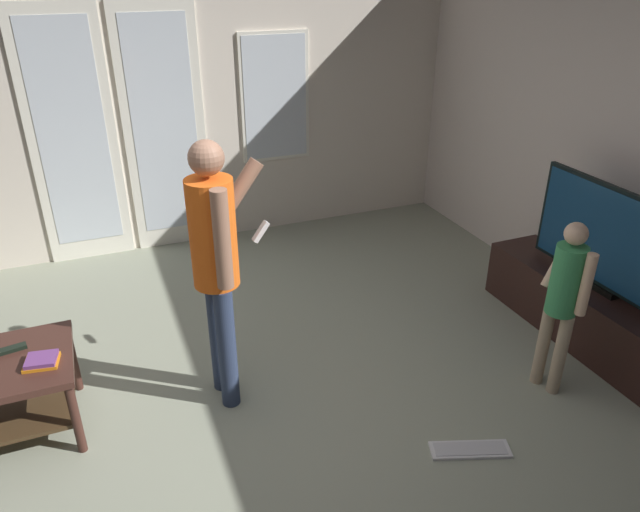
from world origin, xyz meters
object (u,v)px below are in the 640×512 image
Objects in this scene: person_adult at (217,255)px; person_child at (564,294)px; flat_screen_tv at (604,238)px; book_stack at (41,361)px; tv_remote_black at (10,350)px; tv_stand at (587,312)px; loose_keyboard at (470,450)px.

person_adult reaches higher than person_child.
person_child is at bearing -19.80° from person_adult.
flat_screen_tv is 3.50m from book_stack.
flat_screen_tv reaches higher than tv_remote_black.
flat_screen_tv is at bearing -19.19° from tv_remote_black.
person_adult reaches higher than tv_stand.
person_adult is at bearing -1.57° from book_stack.
book_stack reaches higher than tv_remote_black.
person_adult is at bearing 160.20° from person_child.
flat_screen_tv reaches higher than book_stack.
book_stack is (-3.47, 0.38, 0.29)m from tv_stand.
flat_screen_tv is 6.66× the size of tv_remote_black.
book_stack is (-2.09, 1.00, 0.49)m from loose_keyboard.
flat_screen_tv is at bearing -8.03° from person_adult.
book_stack is at bearing 173.73° from tv_stand.
tv_stand is 1.52m from loose_keyboard.
tv_stand is 0.83m from person_child.
tv_remote_black is at bearing 171.06° from tv_stand.
person_child is 2.96m from book_stack.
person_adult is at bearing 171.89° from tv_stand.
book_stack is (-2.87, 0.71, -0.17)m from person_child.
tv_remote_black is 0.88× the size of book_stack.
loose_keyboard is at bearing -155.69° from tv_stand.
tv_remote_black is (-3.64, 0.57, -0.29)m from flat_screen_tv.
tv_remote_black is (-2.26, 1.19, 0.49)m from loose_keyboard.
flat_screen_tv is (-0.00, 0.00, 0.58)m from tv_stand.
person_adult is at bearing 138.72° from loose_keyboard.
tv_stand is 1.03× the size of person_adult.
person_child is 1.06m from loose_keyboard.
tv_stand is at bearing -65.09° from flat_screen_tv.
person_child is at bearing -13.82° from book_stack.
tv_remote_black is at bearing 130.92° from book_stack.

